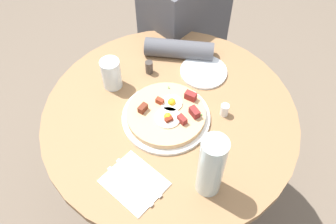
{
  "coord_description": "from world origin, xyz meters",
  "views": [
    {
      "loc": [
        0.53,
        0.51,
        1.7
      ],
      "look_at": [
        0.01,
        0.0,
        0.76
      ],
      "focal_mm": 38.34,
      "sensor_mm": 36.0,
      "label": 1
    }
  ],
  "objects": [
    {
      "name": "ground_plane",
      "position": [
        0.0,
        0.0,
        0.0
      ],
      "size": [
        6.0,
        6.0,
        0.0
      ],
      "primitive_type": "plane",
      "color": "#6B5B4C"
    },
    {
      "name": "dining_table",
      "position": [
        0.0,
        0.0,
        0.56
      ],
      "size": [
        0.86,
        0.86,
        0.74
      ],
      "color": "olive",
      "rests_on": "ground_plane"
    },
    {
      "name": "person_seated",
      "position": [
        -0.45,
        -0.34,
        0.51
      ],
      "size": [
        0.52,
        0.43,
        1.14
      ],
      "color": "#2D2D33",
      "rests_on": "ground_plane"
    },
    {
      "name": "pizza_plate",
      "position": [
        0.02,
        0.01,
        0.74
      ],
      "size": [
        0.29,
        0.29,
        0.01
      ],
      "primitive_type": "cylinder",
      "color": "white",
      "rests_on": "dining_table"
    },
    {
      "name": "breakfast_pizza",
      "position": [
        0.02,
        0.01,
        0.76
      ],
      "size": [
        0.26,
        0.26,
        0.05
      ],
      "color": "tan",
      "rests_on": "pizza_plate"
    },
    {
      "name": "bread_plate",
      "position": [
        -0.22,
        -0.04,
        0.74
      ],
      "size": [
        0.17,
        0.17,
        0.01
      ],
      "primitive_type": "cylinder",
      "color": "white",
      "rests_on": "dining_table"
    },
    {
      "name": "napkin",
      "position": [
        0.26,
        0.1,
        0.74
      ],
      "size": [
        0.15,
        0.18,
        0.0
      ],
      "primitive_type": "cube",
      "rotation": [
        0.0,
        0.0,
        1.61
      ],
      "color": "white",
      "rests_on": "dining_table"
    },
    {
      "name": "fork",
      "position": [
        0.28,
        0.1,
        0.74
      ],
      "size": [
        0.02,
        0.18,
        0.0
      ],
      "primitive_type": "cube",
      "rotation": [
        0.0,
        0.0,
        1.61
      ],
      "color": "silver",
      "rests_on": "napkin"
    },
    {
      "name": "knife",
      "position": [
        0.24,
        0.1,
        0.74
      ],
      "size": [
        0.02,
        0.18,
        0.0
      ],
      "primitive_type": "cube",
      "rotation": [
        0.0,
        0.0,
        1.61
      ],
      "color": "silver",
      "rests_on": "napkin"
    },
    {
      "name": "water_glass",
      "position": [
        0.05,
        -0.24,
        0.8
      ],
      "size": [
        0.07,
        0.07,
        0.11
      ],
      "primitive_type": "cylinder",
      "color": "silver",
      "rests_on": "dining_table"
    },
    {
      "name": "water_bottle",
      "position": [
        0.12,
        0.26,
        0.85
      ],
      "size": [
        0.07,
        0.07,
        0.23
      ],
      "primitive_type": "cylinder",
      "color": "silver",
      "rests_on": "dining_table"
    },
    {
      "name": "salt_shaker",
      "position": [
        -0.12,
        0.13,
        0.76
      ],
      "size": [
        0.03,
        0.03,
        0.05
      ],
      "primitive_type": "cylinder",
      "color": "white",
      "rests_on": "dining_table"
    },
    {
      "name": "pepper_shaker",
      "position": [
        -0.08,
        -0.19,
        0.76
      ],
      "size": [
        0.03,
        0.03,
        0.05
      ],
      "primitive_type": "cylinder",
      "color": "#3F3833",
      "rests_on": "dining_table"
    }
  ]
}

